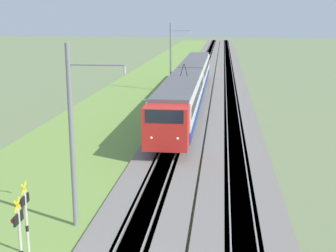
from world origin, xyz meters
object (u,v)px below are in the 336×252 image
Objects in this scene: crossing_signal_aux at (25,212)px; catenary_mast_mid at (171,57)px; passenger_train at (189,82)px; crossing_signal_near at (19,235)px; catenary_mast_near at (73,136)px.

crossing_signal_aux is 41.89m from catenary_mast_mid.
passenger_train is 33.95m from crossing_signal_aux.
crossing_signal_near is 0.41× the size of catenary_mast_near.
catenary_mast_near is (-30.87, 2.87, 1.89)m from passenger_train.
catenary_mast_near is 0.97× the size of catenary_mast_mid.
passenger_train is 36.00m from crossing_signal_near.
passenger_train is 8.81m from catenary_mast_mid.
catenary_mast_near reaches higher than crossing_signal_aux.
catenary_mast_near is at bearing -180.00° from catenary_mast_mid.
crossing_signal_aux is at bearing 178.49° from catenary_mast_mid.
crossing_signal_aux is at bearing 158.86° from catenary_mast_near.
catenary_mast_mid is at bearing 0.00° from catenary_mast_near.
crossing_signal_near is 5.47m from catenary_mast_near.
passenger_train reaches higher than crossing_signal_near.
catenary_mast_near is at bearing -111.14° from crossing_signal_aux.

